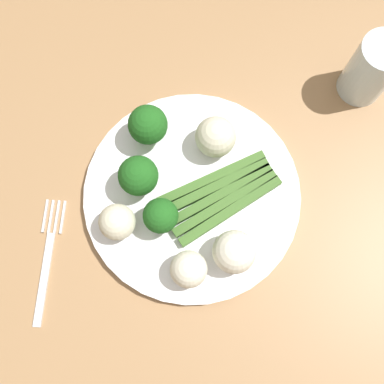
% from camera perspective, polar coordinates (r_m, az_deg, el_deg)
% --- Properties ---
extents(ground_plane, '(6.00, 6.00, 0.02)m').
position_cam_1_polar(ground_plane, '(1.35, 2.12, -7.35)').
color(ground_plane, '#B7A88E').
extents(dining_table, '(1.22, 0.83, 0.76)m').
position_cam_1_polar(dining_table, '(0.71, 4.00, -0.59)').
color(dining_table, '#9E754C').
rests_on(dining_table, ground_plane).
extents(plate, '(0.29, 0.29, 0.01)m').
position_cam_1_polar(plate, '(0.58, -0.00, -0.31)').
color(plate, white).
rests_on(plate, dining_table).
extents(asparagus_bundle, '(0.17, 0.11, 0.01)m').
position_cam_1_polar(asparagus_bundle, '(0.57, 3.79, -0.40)').
color(asparagus_bundle, '#3D6626').
rests_on(asparagus_bundle, plate).
extents(broccoli_back_right, '(0.05, 0.05, 0.06)m').
position_cam_1_polar(broccoli_back_right, '(0.55, -7.11, 2.07)').
color(broccoli_back_right, '#4C7F2B').
rests_on(broccoli_back_right, plate).
extents(broccoli_outer_edge, '(0.05, 0.05, 0.06)m').
position_cam_1_polar(broccoli_outer_edge, '(0.57, -5.86, 8.80)').
color(broccoli_outer_edge, '#4C7F2B').
rests_on(broccoli_outer_edge, plate).
extents(broccoli_right, '(0.04, 0.04, 0.05)m').
position_cam_1_polar(broccoli_right, '(0.54, -4.18, -3.17)').
color(broccoli_right, '#4C7F2B').
rests_on(broccoli_right, plate).
extents(cauliflower_left, '(0.05, 0.05, 0.05)m').
position_cam_1_polar(cauliflower_left, '(0.57, 3.14, 7.29)').
color(cauliflower_left, beige).
rests_on(cauliflower_left, plate).
extents(cauliflower_near_fork, '(0.05, 0.05, 0.05)m').
position_cam_1_polar(cauliflower_near_fork, '(0.53, 5.61, -7.88)').
color(cauliflower_near_fork, white).
rests_on(cauliflower_near_fork, plate).
extents(cauliflower_front_left, '(0.05, 0.05, 0.05)m').
position_cam_1_polar(cauliflower_front_left, '(0.55, -9.88, -3.93)').
color(cauliflower_front_left, beige).
rests_on(cauliflower_front_left, plate).
extents(cauliflower_front, '(0.05, 0.05, 0.05)m').
position_cam_1_polar(cauliflower_front, '(0.53, -0.46, -10.17)').
color(cauliflower_front, silver).
rests_on(cauliflower_front, plate).
extents(fork, '(0.05, 0.17, 0.00)m').
position_cam_1_polar(fork, '(0.60, -18.59, -8.40)').
color(fork, silver).
rests_on(fork, dining_table).
extents(water_glass, '(0.06, 0.06, 0.10)m').
position_cam_1_polar(water_glass, '(0.65, 22.67, 14.73)').
color(water_glass, silver).
rests_on(water_glass, dining_table).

